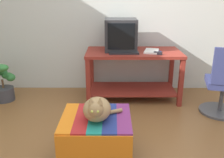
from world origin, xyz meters
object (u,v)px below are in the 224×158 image
Objects in this scene: ottoman_with_blanket at (96,138)px; desk at (133,66)px; office_chair at (224,86)px; book at (151,51)px; potted_plant at (2,83)px; stapler at (158,53)px; keyboard at (124,53)px; tv_monitor at (121,35)px; cat at (97,109)px.

desk is at bearing 73.34° from ottoman_with_blanket.
desk is 1.49× the size of office_chair.
potted_plant is at bearing -163.98° from book.
stapler reaches higher than book.
keyboard is 1.44m from ottoman_with_blanket.
tv_monitor reaches higher than cat.
keyboard reaches higher than desk.
office_chair is (2.97, -0.43, 0.13)m from potted_plant.
potted_plant is at bearing 176.69° from keyboard.
cat reaches higher than ottoman_with_blanket.
stapler reaches higher than keyboard.
ottoman_with_blanket is 5.60× the size of stapler.
office_chair reaches higher than keyboard.
potted_plant is 2.23m from stapler.
stapler is at bearing -2.49° from potted_plant.
cat is (0.02, -0.05, 0.32)m from ottoman_with_blanket.
stapler is (0.73, 1.31, 0.18)m from cat.
tv_monitor is 0.50× the size of office_chair.
desk reaches higher than cat.
office_chair reaches higher than ottoman_with_blanket.
stapler is at bearing -8.56° from keyboard.
ottoman_with_blanket is 0.69× the size of office_chair.
potted_plant is at bearing 5.38° from office_chair.
ottoman_with_blanket is (-0.29, -1.32, -0.50)m from keyboard.
desk is 2.16× the size of ottoman_with_blanket.
book is at bearing 48.80° from stapler.
tv_monitor is 0.72× the size of ottoman_with_blanket.
book is at bearing 64.29° from ottoman_with_blanket.
tv_monitor is at bearing 179.69° from book.
keyboard is 1.35× the size of book.
office_chair reaches higher than potted_plant.
office_chair is at bearing -19.16° from keyboard.
book reaches higher than desk.
office_chair is (1.28, -0.60, -0.53)m from tv_monitor.
stapler is (0.06, -0.15, 0.01)m from book.
office_chair is (1.52, 0.98, -0.16)m from cat.
tv_monitor is at bearing -11.50° from office_chair.
keyboard reaches higher than cat.
office_chair reaches higher than book.
stapler is at bearing 62.39° from cat.
book reaches higher than ottoman_with_blanket.
potted_plant is (-1.45, 1.41, -0.28)m from cat.
desk is 0.44m from stapler.
keyboard is 0.68× the size of potted_plant.
tv_monitor reaches higher than ottoman_with_blanket.
office_chair reaches higher than desk.
potted_plant is (-2.11, -0.06, -0.46)m from book.
cat reaches higher than potted_plant.
tv_monitor reaches higher than stapler.
tv_monitor is 1.51m from office_chair.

